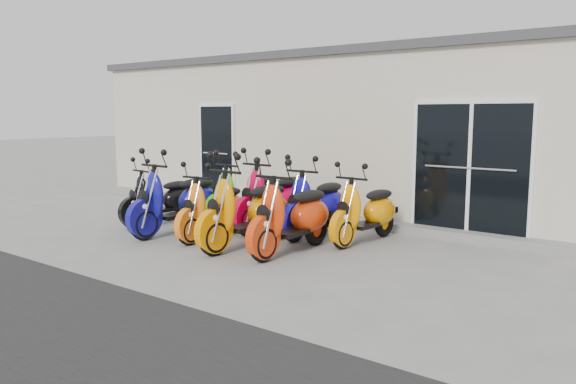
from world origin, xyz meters
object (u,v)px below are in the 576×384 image
Objects in this scene: scooter_front_red at (293,205)px; scooter_back_yellow at (366,202)px; scooter_front_orange_b at (248,199)px; scooter_front_blue at (177,191)px; scooter_back_blue at (316,195)px; scooter_front_orange_a at (213,199)px; scooter_back_red at (275,189)px; scooter_front_black at (161,191)px; scooter_back_green at (245,187)px.

scooter_front_red is 1.39m from scooter_back_yellow.
scooter_front_orange_b reaches higher than scooter_back_yellow.
scooter_front_blue is 2.42m from scooter_back_blue.
scooter_front_orange_a is 0.98× the size of scooter_back_yellow.
scooter_back_red reaches higher than scooter_front_red.
scooter_front_red is 1.72m from scooter_back_red.
scooter_front_orange_b is 1.14× the size of scooter_back_yellow.
scooter_front_red is (0.77, 0.14, -0.03)m from scooter_front_orange_b.
scooter_front_red is at bearing 13.98° from scooter_front_orange_b.
scooter_back_blue is (0.36, 1.36, -0.05)m from scooter_front_orange_b.
scooter_back_yellow is (3.82, 1.02, 0.02)m from scooter_front_black.
scooter_front_black is 0.96× the size of scooter_back_yellow.
scooter_front_orange_a is 0.88× the size of scooter_back_red.
scooter_front_orange_b is 1.07× the size of scooter_back_blue.
scooter_back_red reaches higher than scooter_front_orange_a.
scooter_front_red is (2.43, 0.10, -0.02)m from scooter_front_blue.
scooter_front_orange_a is 0.87× the size of scooter_front_orange_b.
scooter_back_blue is at bearing 7.58° from scooter_back_red.
scooter_front_blue is 1.15× the size of scooter_front_orange_a.
scooter_front_orange_a is 1.23m from scooter_back_red.
scooter_back_red is (0.75, -0.05, 0.04)m from scooter_back_green.
scooter_front_orange_a is 0.93× the size of scooter_back_blue.
scooter_front_red is at bearing -73.31° from scooter_back_blue.
scooter_front_orange_a is (1.62, -0.25, 0.01)m from scooter_front_black.
scooter_back_blue is (-0.40, 1.23, -0.03)m from scooter_front_red.
scooter_back_green is at bearing 148.90° from scooter_front_red.
scooter_front_black is 1.60m from scooter_back_green.
scooter_back_yellow is (2.20, 1.27, 0.01)m from scooter_front_orange_a.
scooter_back_red is 0.87m from scooter_back_blue.
scooter_back_green is 1.06× the size of scooter_back_yellow.
scooter_back_yellow is at bearing 8.98° from scooter_back_green.
scooter_back_red reaches higher than scooter_back_blue.
scooter_front_blue is 2.43m from scooter_front_red.
scooter_back_red is at bearing 65.82° from scooter_front_orange_a.
scooter_front_orange_a is (0.76, 0.11, -0.10)m from scooter_front_blue.
scooter_front_orange_a is at bearing 174.29° from scooter_front_orange_b.
scooter_front_blue is 1.38m from scooter_back_green.
scooter_front_orange_b reaches higher than scooter_front_red.
scooter_front_black is 0.88× the size of scooter_front_red.
scooter_front_orange_a is 0.90× the size of scooter_front_red.
scooter_front_red is 1.10× the size of scooter_back_yellow.
scooter_front_black is 0.94m from scooter_front_blue.
scooter_front_red is at bearing -23.59° from scooter_back_green.
scooter_back_green is at bearing 43.85° from scooter_front_black.
scooter_front_orange_a is 2.54m from scooter_back_yellow.
scooter_back_green is at bearing 178.73° from scooter_back_blue.
scooter_back_red is (1.16, 1.27, -0.01)m from scooter_front_blue.
scooter_front_orange_b is at bearing -39.81° from scooter_back_green.
scooter_back_yellow is (0.53, 1.28, -0.06)m from scooter_front_red.
scooter_front_blue reaches higher than scooter_back_green.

